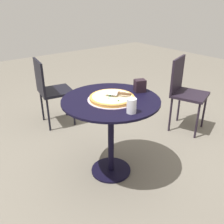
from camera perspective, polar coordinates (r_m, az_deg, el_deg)
ground_plane at (r=2.36m, az=-0.23°, el=-13.39°), size 10.00×10.00×0.00m
patio_table at (r=2.05m, az=-0.26°, el=-0.98°), size 0.80×0.80×0.72m
pizza_on_tray at (r=1.97m, az=0.01°, el=3.30°), size 0.39×0.39×0.05m
pizza_server at (r=1.96m, az=1.50°, el=4.33°), size 0.16×0.20×0.02m
drinking_cup at (r=1.74m, az=4.55°, el=1.45°), size 0.07×0.07×0.11m
napkin_dispenser at (r=2.14m, az=6.46°, el=6.06°), size 0.11×0.10×0.11m
patio_chair_near at (r=2.97m, az=16.48°, el=5.19°), size 0.47×0.47×0.86m
patio_chair_corner at (r=3.04m, az=-14.24°, el=5.51°), size 0.43×0.43×0.82m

